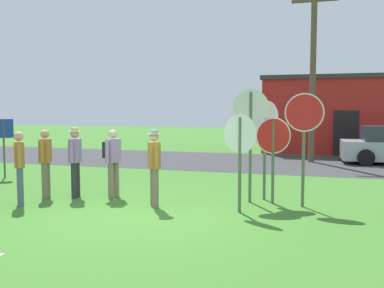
% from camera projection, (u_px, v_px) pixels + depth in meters
% --- Properties ---
extents(ground_plane, '(80.00, 80.00, 0.00)m').
position_uv_depth(ground_plane, '(137.00, 216.00, 8.99)').
color(ground_plane, '#3D7528').
extents(street_asphalt, '(60.00, 6.40, 0.01)m').
position_uv_depth(street_asphalt, '(232.00, 161.00, 18.25)').
color(street_asphalt, '#38383A').
rests_on(street_asphalt, ground).
extents(building_background, '(7.94, 4.43, 3.79)m').
position_uv_depth(building_background, '(344.00, 114.00, 22.08)').
color(building_background, '#B2231E').
rests_on(building_background, ground).
extents(utility_pole, '(1.80, 0.24, 7.14)m').
position_uv_depth(utility_pole, '(313.00, 70.00, 17.80)').
color(utility_pole, brown).
rests_on(utility_pole, ground).
extents(stop_sign_center_cluster, '(0.76, 0.36, 2.10)m').
position_uv_depth(stop_sign_center_cluster, '(240.00, 145.00, 9.22)').
color(stop_sign_center_cluster, '#51664C').
rests_on(stop_sign_center_cluster, ground).
extents(stop_sign_leaning_right, '(0.87, 0.18, 2.56)m').
position_uv_depth(stop_sign_leaning_right, '(304.00, 128.00, 9.76)').
color(stop_sign_leaning_right, '#51664C').
rests_on(stop_sign_leaning_right, ground).
extents(stop_sign_rear_right, '(0.81, 0.35, 2.66)m').
position_uv_depth(stop_sign_rear_right, '(251.00, 124.00, 10.20)').
color(stop_sign_rear_right, '#51664C').
rests_on(stop_sign_rear_right, ground).
extents(stop_sign_leaning_left, '(0.77, 0.38, 2.01)m').
position_uv_depth(stop_sign_leaning_left, '(273.00, 145.00, 10.10)').
color(stop_sign_leaning_left, '#51664C').
rests_on(stop_sign_leaning_left, ground).
extents(stop_sign_nearest, '(0.66, 0.39, 2.40)m').
position_uv_depth(stop_sign_nearest, '(265.00, 132.00, 10.52)').
color(stop_sign_nearest, '#51664C').
rests_on(stop_sign_nearest, ground).
extents(person_on_left, '(0.40, 0.56, 1.69)m').
position_uv_depth(person_on_left, '(113.00, 158.00, 10.80)').
color(person_on_left, '#7A6B56').
rests_on(person_on_left, ground).
extents(person_with_sunhat, '(0.32, 0.55, 1.69)m').
position_uv_depth(person_with_sunhat, '(45.00, 160.00, 10.79)').
color(person_with_sunhat, '#7A6B56').
rests_on(person_with_sunhat, ground).
extents(person_in_blue, '(0.32, 0.56, 1.74)m').
position_uv_depth(person_in_blue, '(75.00, 158.00, 10.82)').
color(person_in_blue, '#2D2D33').
rests_on(person_in_blue, ground).
extents(person_in_teal, '(0.40, 0.46, 1.69)m').
position_uv_depth(person_in_teal, '(20.00, 164.00, 9.92)').
color(person_in_teal, '#4C5670').
rests_on(person_in_teal, ground).
extents(person_holding_notes, '(0.39, 0.48, 1.74)m').
position_uv_depth(person_holding_notes, '(154.00, 163.00, 9.79)').
color(person_holding_notes, '#7A6B56').
rests_on(person_holding_notes, ground).
extents(info_panel_leftmost, '(0.47, 0.41, 1.87)m').
position_uv_depth(info_panel_leftmost, '(4.00, 137.00, 13.87)').
color(info_panel_leftmost, '#4C4C51').
rests_on(info_panel_leftmost, ground).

